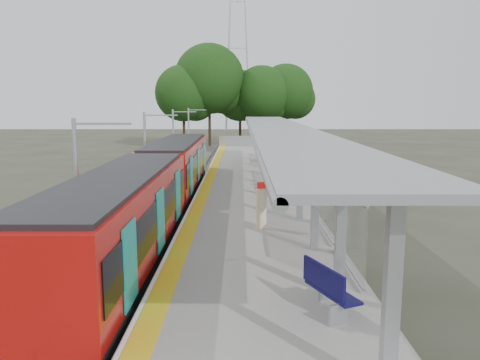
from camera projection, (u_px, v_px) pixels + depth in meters
The scene contains 15 objects.
trackbed at pixel (178, 195), 29.86m from camera, with size 3.00×70.00×0.24m, color #59544C.
platform at pixel (248, 189), 29.79m from camera, with size 6.00×50.00×1.00m, color gray.
tactile_strip at pixel (208, 181), 29.72m from camera, with size 0.60×50.00×0.02m, color gold.
end_fence at pixel (245, 141), 54.24m from camera, with size 6.00×0.10×1.20m, color #9EA0A5.
train at pixel (157, 185), 22.38m from camera, with size 2.74×27.60×3.62m.
canopy at pixel (279, 135), 25.43m from camera, with size 3.27×38.00×3.66m.
pylon at pixel (238, 25), 79.11m from camera, with size 8.00×4.00×38.00m, color #9EA0A5, non-canonical shape.
tree_cluster at pixel (233, 89), 62.67m from camera, with size 21.15×11.61×13.72m.
catenary_masts at pixel (147, 153), 28.43m from camera, with size 2.08×48.16×5.40m.
bench_near at pixel (328, 288), 11.01m from camera, with size 1.15×1.75×1.15m.
bench_mid at pixel (297, 185), 25.64m from camera, with size 0.92×1.43×0.94m.
bench_far at pixel (268, 155), 39.19m from camera, with size 0.76×1.71×1.13m.
info_pillar_near at pixel (261, 208), 18.50m from camera, with size 0.42×0.42×1.85m.
info_pillar_far at pixel (285, 177), 26.36m from camera, with size 0.41×0.41×1.80m.
litter_bin at pixel (285, 175), 29.42m from camera, with size 0.45×0.45×0.91m, color #9EA0A5.
Camera 1 is at (-0.50, -9.31, 5.89)m, focal length 35.00 mm.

